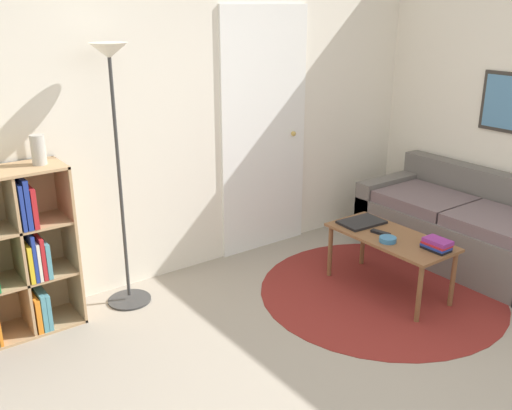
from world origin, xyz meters
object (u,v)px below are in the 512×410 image
(floor_lamp, at_px, (114,115))
(couch, at_px, (467,229))
(coffee_table, at_px, (390,242))
(laptop, at_px, (362,222))
(vase_on_shelf, at_px, (38,150))
(bowl, at_px, (388,240))

(floor_lamp, height_order, couch, floor_lamp)
(couch, xyz_separation_m, coffee_table, (-1.00, -0.00, 0.13))
(couch, distance_m, coffee_table, 1.01)
(coffee_table, height_order, laptop, laptop)
(floor_lamp, height_order, laptop, floor_lamp)
(floor_lamp, height_order, coffee_table, floor_lamp)
(floor_lamp, xyz_separation_m, couch, (2.66, -1.01, -1.12))
(laptop, xyz_separation_m, vase_on_shelf, (-2.17, 0.76, 0.75))
(couch, bearing_deg, bowl, -176.37)
(coffee_table, bearing_deg, vase_on_shelf, 153.78)
(bowl, xyz_separation_m, vase_on_shelf, (-2.05, 1.13, 0.74))
(bowl, bearing_deg, vase_on_shelf, 151.13)
(couch, xyz_separation_m, laptop, (-0.99, 0.30, 0.19))
(bowl, bearing_deg, floor_lamp, 145.26)
(floor_lamp, bearing_deg, couch, -20.74)
(coffee_table, bearing_deg, couch, 0.18)
(bowl, bearing_deg, couch, 3.63)
(floor_lamp, distance_m, laptop, 2.04)
(coffee_table, bearing_deg, bowl, -148.66)
(vase_on_shelf, bearing_deg, couch, -18.58)
(coffee_table, xyz_separation_m, vase_on_shelf, (-2.16, 1.07, 0.81))
(coffee_table, distance_m, vase_on_shelf, 2.55)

